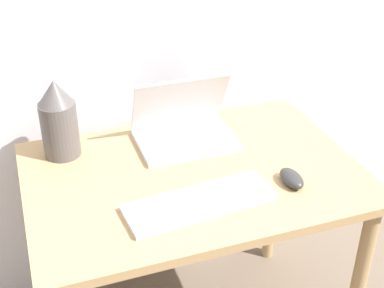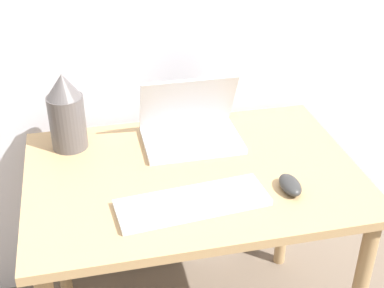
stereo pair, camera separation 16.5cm
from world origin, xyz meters
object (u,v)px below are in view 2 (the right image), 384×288
Objects in this scene: keyboard at (192,202)px; mouse at (290,185)px; vase at (66,112)px; laptop at (190,127)px.

keyboard is 0.30m from mouse.
keyboard is at bearing -178.46° from mouse.
keyboard is 4.16× the size of mouse.
mouse reaches higher than keyboard.
keyboard is 1.69× the size of vase.
laptop is 0.38m from keyboard.
keyboard is at bearing -101.52° from laptop.
laptop is at bearing -6.09° from vase.
mouse is at bearing 1.54° from keyboard.
laptop is 3.04× the size of mouse.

